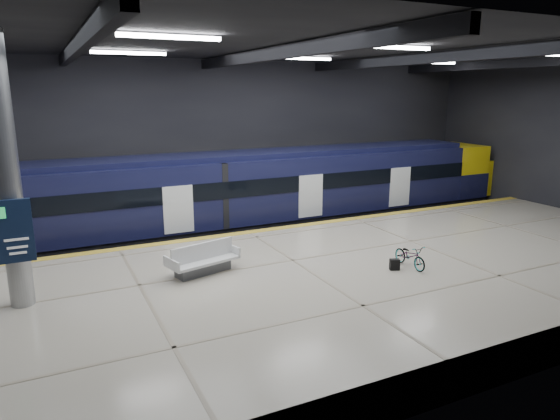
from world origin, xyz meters
TOP-DOWN VIEW (x-y plane):
  - ground at (0.00, 0.00)m, footprint 30.00×30.00m
  - room_shell at (-0.00, 0.00)m, footprint 30.10×16.10m
  - platform at (0.00, -2.50)m, footprint 30.00×11.00m
  - safety_strip at (0.00, 2.75)m, footprint 30.00×0.40m
  - rails at (0.00, 5.50)m, footprint 30.00×1.52m
  - train at (2.31, 5.50)m, footprint 29.40×2.84m
  - bench at (-3.04, -0.86)m, footprint 2.36×1.43m
  - bicycle at (3.05, -3.20)m, footprint 0.51×1.42m
  - pannier_bag at (2.45, -3.20)m, footprint 0.34×0.28m
  - info_column at (-8.00, -1.03)m, footprint 0.90×0.78m

SIDE VIEW (x-z plane):
  - ground at x=0.00m, z-range 0.00..0.00m
  - rails at x=0.00m, z-range 0.00..0.16m
  - platform at x=0.00m, z-range 0.00..1.10m
  - safety_strip at x=0.00m, z-range 1.10..1.11m
  - pannier_bag at x=2.45m, z-range 1.10..1.45m
  - bench at x=-3.04m, z-range 0.96..1.93m
  - bicycle at x=3.05m, z-range 1.10..1.85m
  - train at x=2.31m, z-range 0.16..3.95m
  - info_column at x=-8.00m, z-range 1.01..7.91m
  - room_shell at x=0.00m, z-range 1.69..9.74m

